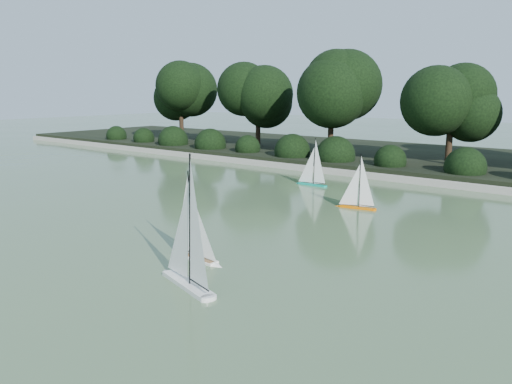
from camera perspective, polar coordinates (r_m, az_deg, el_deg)
ground at (r=8.06m, az=-12.48°, el=-7.54°), size 80.00×80.00×0.00m
pond_coping at (r=15.21m, az=14.65°, el=1.68°), size 40.00×0.35×0.18m
far_bank at (r=18.90m, az=19.59°, el=3.44°), size 40.00×8.00×0.30m
tree_line at (r=16.88m, az=22.42°, el=10.84°), size 26.31×3.93×4.39m
shrub_hedge at (r=15.98m, az=16.03°, el=3.37°), size 29.10×1.10×1.10m
sailboat_white_a at (r=6.91m, az=-8.28°, el=-8.01°), size 1.40×0.60×1.92m
sailboat_white_b at (r=7.82m, az=-6.62°, el=-6.15°), size 1.10×0.22×1.50m
sailboat_orange at (r=11.39m, az=11.17°, el=-0.80°), size 0.97×0.32×1.32m
sailboat_teal at (r=13.99m, az=6.19°, el=1.70°), size 1.03×0.17×1.41m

